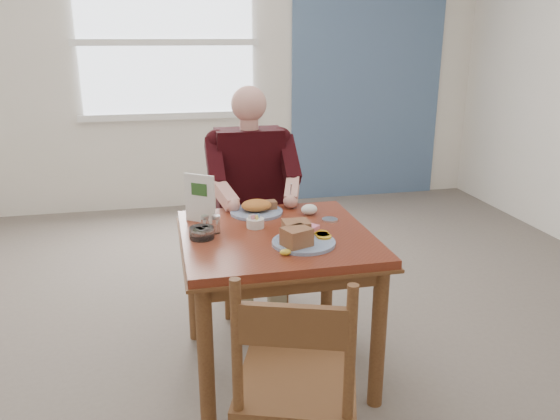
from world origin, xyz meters
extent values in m
plane|color=#655A51|center=(0.00, 0.00, 0.00)|extent=(6.00, 6.00, 0.00)
plane|color=white|center=(0.00, 3.00, 1.40)|extent=(5.50, 0.00, 5.50)
cube|color=slate|center=(1.60, 2.98, 1.40)|extent=(1.60, 0.02, 2.80)
ellipsoid|color=gold|center=(-0.02, -0.28, 0.76)|extent=(0.06, 0.05, 0.03)
ellipsoid|color=white|center=(0.23, 0.24, 0.78)|extent=(0.10, 0.09, 0.06)
cylinder|color=silver|center=(0.31, 0.12, 0.76)|extent=(0.10, 0.10, 0.01)
cube|color=white|center=(-0.40, 2.97, 1.60)|extent=(1.60, 0.02, 1.30)
cube|color=white|center=(-0.40, 2.96, 0.92)|extent=(1.72, 0.04, 0.06)
cube|color=white|center=(-0.40, 2.96, 1.60)|extent=(1.72, 0.04, 0.06)
cube|color=maroon|center=(0.00, 0.00, 0.73)|extent=(0.90, 0.90, 0.04)
cube|color=brown|center=(0.00, 0.00, 0.70)|extent=(0.92, 0.92, 0.01)
cylinder|color=brown|center=(-0.39, -0.39, 0.35)|extent=(0.07, 0.07, 0.71)
cylinder|color=brown|center=(0.39, -0.39, 0.35)|extent=(0.07, 0.07, 0.71)
cylinder|color=brown|center=(-0.39, 0.39, 0.35)|extent=(0.07, 0.07, 0.71)
cylinder|color=brown|center=(0.39, 0.39, 0.35)|extent=(0.07, 0.07, 0.71)
cube|color=brown|center=(0.00, -0.39, 0.66)|extent=(0.80, 0.03, 0.08)
cube|color=brown|center=(0.00, 0.39, 0.66)|extent=(0.80, 0.03, 0.08)
cube|color=brown|center=(-0.39, 0.00, 0.66)|extent=(0.03, 0.80, 0.08)
cube|color=brown|center=(0.39, 0.00, 0.66)|extent=(0.03, 0.80, 0.08)
cylinder|color=brown|center=(-0.18, 0.57, 0.23)|extent=(0.04, 0.04, 0.45)
cylinder|color=brown|center=(0.18, 0.57, 0.23)|extent=(0.04, 0.04, 0.45)
cylinder|color=brown|center=(-0.18, 0.93, 0.23)|extent=(0.04, 0.04, 0.45)
cylinder|color=brown|center=(0.18, 0.93, 0.23)|extent=(0.04, 0.04, 0.45)
cube|color=brown|center=(0.00, 0.75, 0.47)|extent=(0.42, 0.42, 0.03)
cylinder|color=brown|center=(-0.18, 0.93, 0.70)|extent=(0.04, 0.04, 0.50)
cylinder|color=brown|center=(0.18, 0.93, 0.70)|extent=(0.04, 0.04, 0.50)
cube|color=brown|center=(0.00, 0.93, 0.80)|extent=(0.38, 0.03, 0.14)
cylinder|color=brown|center=(-0.20, -0.56, 0.23)|extent=(0.05, 0.05, 0.45)
cylinder|color=brown|center=(0.14, -0.68, 0.23)|extent=(0.05, 0.05, 0.45)
cube|color=brown|center=(-0.09, -0.79, 0.47)|extent=(0.53, 0.53, 0.03)
cylinder|color=brown|center=(-0.32, -0.90, 0.70)|extent=(0.05, 0.05, 0.50)
cylinder|color=brown|center=(0.02, -1.02, 0.70)|extent=(0.05, 0.05, 0.50)
cube|color=brown|center=(-0.15, -0.96, 0.80)|extent=(0.37, 0.15, 0.14)
cube|color=gray|center=(-0.10, 0.63, 0.54)|extent=(0.13, 0.38, 0.12)
cube|color=gray|center=(0.10, 0.63, 0.54)|extent=(0.13, 0.38, 0.12)
cube|color=gray|center=(-0.10, 0.45, 0.24)|extent=(0.10, 0.10, 0.48)
cube|color=gray|center=(0.10, 0.45, 0.24)|extent=(0.10, 0.10, 0.48)
cube|color=black|center=(0.00, 0.78, 0.84)|extent=(0.40, 0.22, 0.58)
sphere|color=black|center=(-0.19, 0.78, 1.06)|extent=(0.15, 0.15, 0.15)
sphere|color=black|center=(0.19, 0.78, 1.06)|extent=(0.15, 0.15, 0.15)
cylinder|color=tan|center=(0.00, 0.76, 1.15)|extent=(0.11, 0.11, 0.08)
sphere|color=tan|center=(0.00, 0.76, 1.28)|extent=(0.21, 0.21, 0.21)
cube|color=black|center=(-0.22, 0.67, 0.96)|extent=(0.09, 0.29, 0.27)
cube|color=black|center=(0.22, 0.67, 0.96)|extent=(0.09, 0.29, 0.27)
sphere|color=black|center=(-0.22, 0.55, 0.86)|extent=(0.09, 0.09, 0.09)
sphere|color=black|center=(0.22, 0.55, 0.86)|extent=(0.09, 0.09, 0.09)
cube|color=tan|center=(-0.19, 0.46, 0.82)|extent=(0.14, 0.23, 0.14)
cube|color=tan|center=(0.19, 0.46, 0.82)|extent=(0.14, 0.23, 0.14)
sphere|color=tan|center=(-0.16, 0.37, 0.79)|extent=(0.08, 0.08, 0.08)
sphere|color=tan|center=(0.16, 0.37, 0.79)|extent=(0.08, 0.08, 0.08)
cylinder|color=silver|center=(0.16, 0.37, 0.84)|extent=(0.01, 0.05, 0.12)
cylinder|color=white|center=(0.09, -0.17, 0.76)|extent=(0.35, 0.35, 0.02)
cube|color=#B77B51|center=(0.05, -0.22, 0.81)|extent=(0.15, 0.14, 0.08)
cube|color=#B77B51|center=(0.07, -0.12, 0.81)|extent=(0.12, 0.10, 0.08)
cylinder|color=gold|center=(0.20, -0.15, 0.77)|extent=(0.07, 0.07, 0.01)
cylinder|color=gold|center=(0.20, -0.12, 0.77)|extent=(0.09, 0.09, 0.01)
cylinder|color=gold|center=(0.20, -0.10, 0.77)|extent=(0.10, 0.10, 0.01)
cube|color=pink|center=(0.16, -0.06, 0.78)|extent=(0.08, 0.08, 0.03)
cylinder|color=white|center=(-0.04, 0.32, 0.76)|extent=(0.30, 0.30, 0.02)
ellipsoid|color=gold|center=(-0.04, 0.32, 0.80)|extent=(0.17, 0.15, 0.06)
cube|color=#B77B51|center=(0.02, 0.34, 0.79)|extent=(0.11, 0.07, 0.04)
cylinder|color=white|center=(-0.08, 0.10, 0.77)|extent=(0.12, 0.12, 0.05)
cube|color=pink|center=(-0.09, 0.10, 0.80)|extent=(0.03, 0.03, 0.02)
cube|color=#6699D8|center=(-0.08, 0.12, 0.80)|extent=(0.03, 0.01, 0.02)
cube|color=#EAD159|center=(-0.08, 0.09, 0.80)|extent=(0.03, 0.03, 0.02)
cube|color=white|center=(-0.10, 0.11, 0.80)|extent=(0.03, 0.02, 0.02)
cylinder|color=white|center=(-0.33, 0.07, 0.79)|extent=(0.04, 0.04, 0.07)
cylinder|color=silver|center=(-0.33, 0.07, 0.83)|extent=(0.05, 0.05, 0.02)
cylinder|color=white|center=(-0.28, 0.06, 0.79)|extent=(0.04, 0.04, 0.07)
cylinder|color=silver|center=(-0.28, 0.06, 0.83)|extent=(0.05, 0.05, 0.02)
cylinder|color=white|center=(-0.36, 0.00, 0.78)|extent=(0.13, 0.13, 0.05)
cylinder|color=white|center=(-0.37, 0.01, 0.79)|extent=(0.03, 0.03, 0.02)
cylinder|color=white|center=(-0.34, 0.01, 0.79)|extent=(0.03, 0.03, 0.02)
cylinder|color=white|center=(-0.36, -0.01, 0.79)|extent=(0.03, 0.03, 0.02)
cube|color=white|center=(-0.34, 0.24, 0.87)|extent=(0.14, 0.11, 0.25)
cube|color=#2D5926|center=(-0.34, 0.24, 0.92)|extent=(0.07, 0.06, 0.06)
camera|label=1|loc=(-0.52, -2.42, 1.66)|focal=35.00mm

